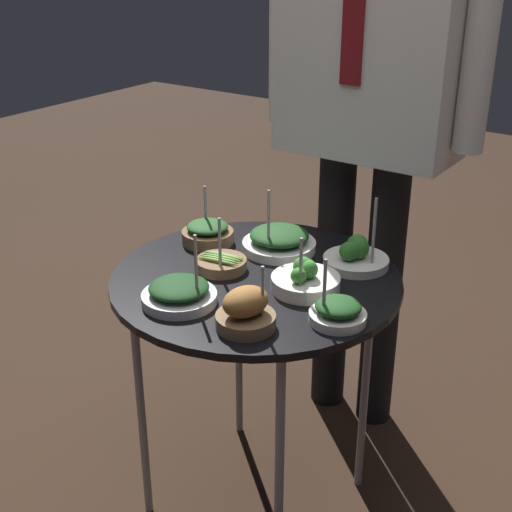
{
  "coord_description": "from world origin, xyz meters",
  "views": [
    {
      "loc": [
        0.82,
        -1.18,
        1.37
      ],
      "look_at": [
        0.0,
        0.0,
        0.7
      ],
      "focal_mm": 50.0,
      "sensor_mm": 36.0,
      "label": 1
    }
  ],
  "objects": [
    {
      "name": "ground_plane",
      "position": [
        0.0,
        0.0,
        0.0
      ],
      "size": [
        8.0,
        8.0,
        0.0
      ],
      "primitive_type": "plane",
      "color": "black"
    },
    {
      "name": "serving_cart",
      "position": [
        0.0,
        0.0,
        0.6
      ],
      "size": [
        0.66,
        0.66,
        0.65
      ],
      "color": "black",
      "rests_on": "ground_plane"
    },
    {
      "name": "bowl_broccoli_far_rim",
      "position": [
        0.13,
        0.01,
        0.67
      ],
      "size": [
        0.15,
        0.15,
        0.14
      ],
      "color": "silver",
      "rests_on": "serving_cart"
    },
    {
      "name": "bowl_spinach_center",
      "position": [
        -0.06,
        -0.19,
        0.67
      ],
      "size": [
        0.16,
        0.16,
        0.16
      ],
      "color": "silver",
      "rests_on": "serving_cart"
    },
    {
      "name": "bowl_spinach_near_rim",
      "position": [
        -0.21,
        0.09,
        0.67
      ],
      "size": [
        0.13,
        0.13,
        0.14
      ],
      "color": "brown",
      "rests_on": "serving_cart"
    },
    {
      "name": "bowl_spinach_front_center",
      "position": [
        -0.04,
        0.15,
        0.67
      ],
      "size": [
        0.18,
        0.18,
        0.17
      ],
      "color": "white",
      "rests_on": "serving_cart"
    },
    {
      "name": "bowl_asparagus_front_right",
      "position": [
        -0.09,
        -0.02,
        0.66
      ],
      "size": [
        0.12,
        0.12,
        0.14
      ],
      "color": "brown",
      "rests_on": "serving_cart"
    },
    {
      "name": "bowl_roast_mid_left",
      "position": [
        0.11,
        -0.2,
        0.69
      ],
      "size": [
        0.12,
        0.12,
        0.13
      ],
      "color": "brown",
      "rests_on": "serving_cart"
    },
    {
      "name": "bowl_broccoli_back_left",
      "position": [
        0.16,
        0.18,
        0.67
      ],
      "size": [
        0.15,
        0.15,
        0.18
      ],
      "color": "silver",
      "rests_on": "serving_cart"
    },
    {
      "name": "bowl_spinach_front_left",
      "position": [
        0.25,
        -0.07,
        0.67
      ],
      "size": [
        0.12,
        0.12,
        0.14
      ],
      "color": "silver",
      "rests_on": "serving_cart"
    },
    {
      "name": "waiter_figure",
      "position": [
        0.02,
        0.49,
        1.05
      ],
      "size": [
        0.61,
        0.23,
        1.66
      ],
      "color": "black",
      "rests_on": "ground_plane"
    }
  ]
}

